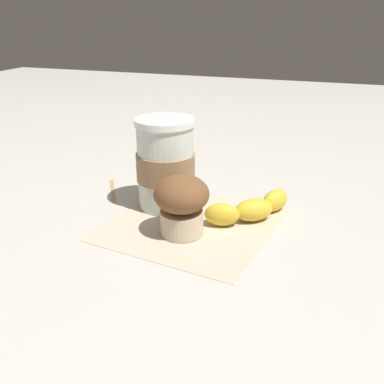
# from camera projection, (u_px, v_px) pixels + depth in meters

# --- Properties ---
(ground_plane) EXTENTS (3.00, 3.00, 0.00)m
(ground_plane) POSITION_uv_depth(u_px,v_px,m) (192.00, 225.00, 0.69)
(ground_plane) COLOR beige
(paper_napkin) EXTENTS (0.27, 0.27, 0.00)m
(paper_napkin) POSITION_uv_depth(u_px,v_px,m) (192.00, 225.00, 0.69)
(paper_napkin) COLOR beige
(paper_napkin) RESTS_ON ground_plane
(coffee_cup) EXTENTS (0.10, 0.10, 0.15)m
(coffee_cup) POSITION_uv_depth(u_px,v_px,m) (166.00, 164.00, 0.73)
(coffee_cup) COLOR silver
(coffee_cup) RESTS_ON paper_napkin
(muffin) EXTENTS (0.08, 0.08, 0.09)m
(muffin) POSITION_uv_depth(u_px,v_px,m) (182.00, 202.00, 0.64)
(muffin) COLOR beige
(muffin) RESTS_ON paper_napkin
(banana) EXTENTS (0.12, 0.13, 0.04)m
(banana) POSITION_uv_depth(u_px,v_px,m) (251.00, 208.00, 0.70)
(banana) COLOR gold
(banana) RESTS_ON paper_napkin
(wooden_stirrer) EXTENTS (0.06, 0.10, 0.00)m
(wooden_stirrer) POSITION_uv_depth(u_px,v_px,m) (113.00, 191.00, 0.81)
(wooden_stirrer) COLOR tan
(wooden_stirrer) RESTS_ON ground_plane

